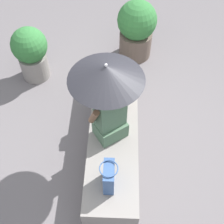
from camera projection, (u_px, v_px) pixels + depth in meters
ground_plane at (114, 144)px, 4.01m from camera, size 14.00×14.00×0.00m
stone_bench at (114, 135)px, 3.84m from camera, size 2.25×0.59×0.44m
person_seated at (110, 114)px, 3.29m from camera, size 0.43×0.50×0.90m
parasol at (106, 73)px, 2.89m from camera, size 0.79×0.79×1.06m
handbag_black at (109, 176)px, 3.06m from camera, size 0.26×0.19×0.36m
tote_bag_canvas at (111, 89)px, 3.79m from camera, size 0.20×0.15×0.36m
magazine at (118, 77)px, 4.16m from camera, size 0.32×0.26×0.01m
planter_near at (136, 29)px, 4.69m from camera, size 0.61×0.61×0.98m
planter_far at (31, 52)px, 4.42m from camera, size 0.53×0.53×0.88m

